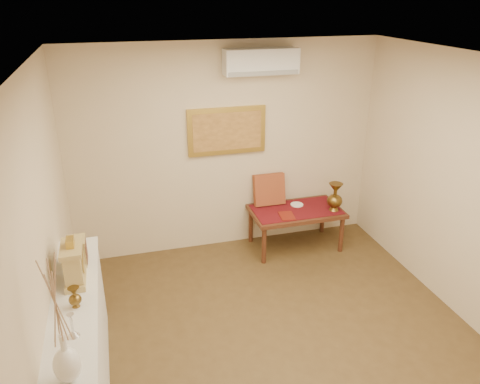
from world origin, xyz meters
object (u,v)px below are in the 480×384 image
object	(u,v)px
display_ledge	(82,347)
mantel_clock	(74,264)
brass_urn_tall	(335,194)
wooden_chest	(77,251)
white_vase	(59,322)
low_table	(296,214)

from	to	relation	value
display_ledge	mantel_clock	world-z (taller)	mantel_clock
brass_urn_tall	wooden_chest	bearing A→B (deg)	-159.14
white_vase	wooden_chest	size ratio (longest dim) A/B	3.68
mantel_clock	brass_urn_tall	bearing A→B (deg)	25.34
white_vase	mantel_clock	xyz separation A→B (m)	(-0.00, 1.12, -0.27)
wooden_chest	low_table	world-z (taller)	wooden_chest
wooden_chest	display_ledge	bearing A→B (deg)	-92.90
white_vase	brass_urn_tall	xyz separation A→B (m)	(3.13, 2.60, -0.64)
display_ledge	low_table	xyz separation A→B (m)	(2.67, 1.88, -0.01)
brass_urn_tall	mantel_clock	size ratio (longest dim) A/B	1.12
wooden_chest	low_table	distance (m)	3.03
low_table	display_ledge	bearing A→B (deg)	-144.90
white_vase	low_table	bearing A→B (deg)	46.08
brass_urn_tall	wooden_chest	xyz separation A→B (m)	(-3.12, -1.19, 0.32)
white_vase	low_table	world-z (taller)	white_vase
mantel_clock	wooden_chest	xyz separation A→B (m)	(0.01, 0.29, -0.05)
brass_urn_tall	mantel_clock	distance (m)	3.48
brass_urn_tall	display_ledge	world-z (taller)	brass_urn_tall
white_vase	brass_urn_tall	bearing A→B (deg)	39.80
white_vase	wooden_chest	distance (m)	1.45
mantel_clock	low_table	bearing A→B (deg)	31.59
white_vase	mantel_clock	bearing A→B (deg)	90.10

